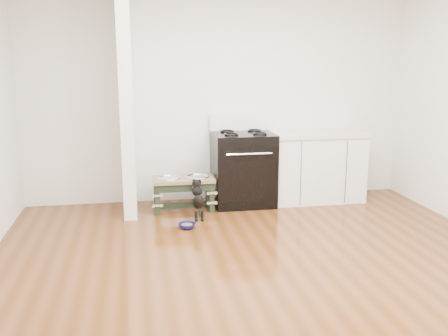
% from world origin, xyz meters
% --- Properties ---
extents(ground, '(5.00, 5.00, 0.00)m').
position_xyz_m(ground, '(0.00, 0.00, 0.00)').
color(ground, '#4B270D').
rests_on(ground, ground).
extents(room_shell, '(5.00, 5.00, 5.00)m').
position_xyz_m(room_shell, '(0.00, 0.00, 1.62)').
color(room_shell, silver).
rests_on(room_shell, ground).
extents(partition_wall, '(0.15, 0.80, 2.70)m').
position_xyz_m(partition_wall, '(-1.18, 2.10, 1.35)').
color(partition_wall, silver).
rests_on(partition_wall, ground).
extents(oven_range, '(0.76, 0.69, 1.14)m').
position_xyz_m(oven_range, '(0.25, 2.16, 0.48)').
color(oven_range, black).
rests_on(oven_range, ground).
extents(cabinet_run, '(1.24, 0.64, 0.91)m').
position_xyz_m(cabinet_run, '(1.23, 2.18, 0.45)').
color(cabinet_run, white).
rests_on(cabinet_run, ground).
extents(dog_feeder, '(0.75, 0.40, 0.43)m').
position_xyz_m(dog_feeder, '(-0.53, 2.01, 0.29)').
color(dog_feeder, black).
rests_on(dog_feeder, ground).
extents(puppy, '(0.13, 0.39, 0.46)m').
position_xyz_m(puppy, '(-0.40, 1.67, 0.25)').
color(puppy, black).
rests_on(puppy, ground).
extents(floor_bowl, '(0.23, 0.23, 0.06)m').
position_xyz_m(floor_bowl, '(-0.56, 1.32, 0.03)').
color(floor_bowl, '#0C1056').
rests_on(floor_bowl, ground).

